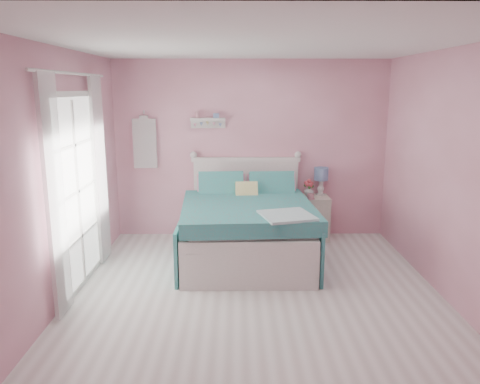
{
  "coord_description": "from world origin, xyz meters",
  "views": [
    {
      "loc": [
        -0.21,
        -4.63,
        2.19
      ],
      "look_at": [
        -0.17,
        1.2,
        0.89
      ],
      "focal_mm": 35.0,
      "sensor_mm": 36.0,
      "label": 1
    }
  ],
  "objects_px": {
    "bed": "(247,228)",
    "nightstand": "(313,218)",
    "table_lamp": "(321,176)",
    "vase": "(309,191)",
    "teacup": "(310,196)"
  },
  "relations": [
    {
      "from": "nightstand",
      "to": "bed",
      "type": "bearing_deg",
      "value": -141.33
    },
    {
      "from": "bed",
      "to": "nightstand",
      "type": "relative_size",
      "value": 3.28
    },
    {
      "from": "bed",
      "to": "table_lamp",
      "type": "xyz_separation_m",
      "value": [
        1.11,
        0.9,
        0.52
      ]
    },
    {
      "from": "bed",
      "to": "vase",
      "type": "bearing_deg",
      "value": 39.32
    },
    {
      "from": "nightstand",
      "to": "table_lamp",
      "type": "relative_size",
      "value": 1.55
    },
    {
      "from": "teacup",
      "to": "nightstand",
      "type": "bearing_deg",
      "value": 64.65
    },
    {
      "from": "bed",
      "to": "nightstand",
      "type": "bearing_deg",
      "value": 35.35
    },
    {
      "from": "table_lamp",
      "to": "vase",
      "type": "bearing_deg",
      "value": -164.46
    },
    {
      "from": "table_lamp",
      "to": "vase",
      "type": "distance_m",
      "value": 0.29
    },
    {
      "from": "table_lamp",
      "to": "nightstand",
      "type": "bearing_deg",
      "value": -136.82
    },
    {
      "from": "bed",
      "to": "teacup",
      "type": "xyz_separation_m",
      "value": [
        0.92,
        0.64,
        0.27
      ]
    },
    {
      "from": "bed",
      "to": "teacup",
      "type": "bearing_deg",
      "value": 31.51
    },
    {
      "from": "vase",
      "to": "teacup",
      "type": "relative_size",
      "value": 1.48
    },
    {
      "from": "vase",
      "to": "teacup",
      "type": "height_order",
      "value": "vase"
    },
    {
      "from": "bed",
      "to": "vase",
      "type": "relative_size",
      "value": 14.36
    }
  ]
}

